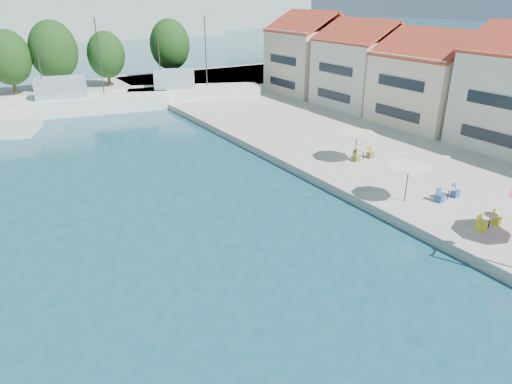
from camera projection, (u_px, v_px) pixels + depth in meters
quay_right at (438, 136)px, 40.74m from camera, size 32.00×92.00×0.60m
quay_far at (18, 100)px, 54.92m from camera, size 90.00×16.00×0.60m
hill_east at (123, 12)px, 163.82m from camera, size 140.00×40.00×12.00m
building_04 at (433, 76)px, 42.16m from camera, size 9.00×8.80×9.20m
building_05 at (364, 62)px, 49.06m from camera, size 8.40×8.80×9.70m
building_06 at (312, 52)px, 55.96m from camera, size 9.00×8.80×10.20m
trawler_03 at (84, 102)px, 50.14m from camera, size 17.74×7.70×10.20m
trawler_04 at (191, 93)px, 54.70m from camera, size 15.74×9.57×10.20m
tree_05 at (8, 58)px, 54.32m from camera, size 5.18×5.18×7.67m
tree_06 at (53, 50)px, 56.46m from camera, size 5.81×5.81×8.60m
tree_07 at (106, 55)px, 59.60m from camera, size 4.78×4.78×7.08m
tree_08 at (170, 45)px, 64.68m from camera, size 5.61×5.61×8.31m
umbrella_white at (409, 170)px, 26.49m from camera, size 2.51×2.51×2.25m
umbrella_cream at (357, 136)px, 33.08m from camera, size 2.87×2.87×2.15m
cafe_table_01 at (489, 222)px, 24.13m from camera, size 1.82×0.70×0.76m
cafe_table_02 at (448, 195)px, 27.42m from camera, size 1.82×0.70×0.76m
cafe_table_03 at (363, 156)px, 34.06m from camera, size 1.82×0.70×0.76m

